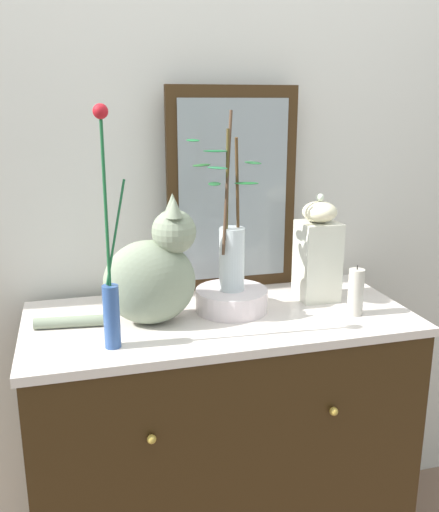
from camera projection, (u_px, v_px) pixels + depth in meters
name	position (u px, v px, depth m)	size (l,w,h in m)	color
wall_back	(193.00, 179.00, 1.88)	(4.40, 0.08, 2.60)	silver
sideboard	(220.00, 452.00, 1.78)	(1.13, 0.55, 0.94)	#33200D
mirror_leaning	(232.00, 190.00, 1.82)	(0.43, 0.03, 0.66)	#392411
cat_sitting	(152.00, 274.00, 1.56)	(0.46, 0.20, 0.37)	gray
vase_slim_green	(110.00, 284.00, 1.39)	(0.07, 0.04, 0.61)	#305190
bowl_porcelain	(232.00, 300.00, 1.69)	(0.22, 0.22, 0.07)	silver
vase_glass_clear	(231.00, 247.00, 1.64)	(0.20, 0.15, 0.52)	silver
jar_lidded_porcelain	(318.00, 252.00, 1.76)	(0.12, 0.12, 0.34)	silver
candle_pillar	(356.00, 292.00, 1.64)	(0.05, 0.05, 0.15)	#BDB5A7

